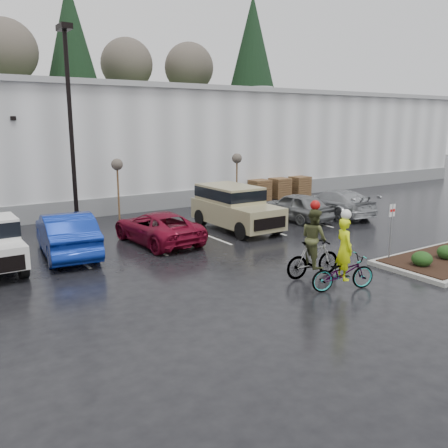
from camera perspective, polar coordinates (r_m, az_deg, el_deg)
ground at (r=15.46m, az=11.06°, el=-7.06°), size 120.00×120.00×0.00m
warehouse at (r=33.96m, az=-15.93°, el=9.40°), size 60.50×15.50×7.20m
wooded_ridge at (r=56.31m, az=-23.19°, el=9.17°), size 80.00×25.00×6.00m
lamppost at (r=23.21m, az=-18.09°, el=13.22°), size 0.50×1.00×9.22m
sapling_mid at (r=25.05m, az=-12.73°, el=6.61°), size 0.60×0.60×3.20m
sapling_east at (r=28.57m, az=1.56°, el=7.56°), size 0.60×0.60×3.20m
pallet_stack_a at (r=31.08m, az=4.27°, el=4.10°), size 1.20×1.20×1.35m
pallet_stack_b at (r=32.14m, az=6.67°, el=4.32°), size 1.20×1.20×1.35m
pallet_stack_c at (r=33.32m, az=9.05°, el=4.53°), size 1.20×1.20×1.35m
shrub_a at (r=17.73m, az=22.72°, el=-3.90°), size 0.70×0.70×0.52m
shrub_b at (r=18.96m, az=25.26°, el=-3.12°), size 0.70×0.70×0.52m
fire_lane_sign at (r=18.01m, az=19.47°, el=-0.15°), size 0.30×0.05×2.20m
car_blue at (r=19.13m, az=-18.43°, el=-1.12°), size 2.35×5.26×1.68m
car_red at (r=20.24m, az=-8.03°, el=-0.39°), size 2.53×4.95×1.34m
suv_tan at (r=22.43m, az=1.51°, el=1.90°), size 2.20×5.10×2.06m
car_grey at (r=24.94m, az=8.57°, el=2.11°), size 1.98×4.36×1.45m
car_far_silver at (r=26.54m, az=13.26°, el=2.52°), size 2.61×5.20×1.45m
cyclist_hivis at (r=14.86m, az=14.15°, el=-4.89°), size 2.19×1.30×2.51m
cyclist_olive at (r=15.84m, az=10.70°, el=-3.08°), size 2.04×1.00×2.58m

